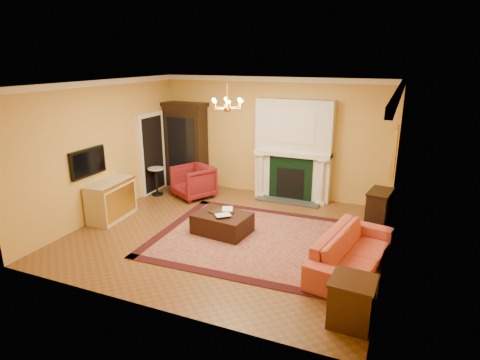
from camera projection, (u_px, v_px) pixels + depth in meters
The scene contains 26 objects.
floor at pixel (228, 234), 8.22m from camera, with size 6.00×5.50×0.02m, color brown.
ceiling at pixel (227, 83), 7.33m from camera, with size 6.00×5.50×0.02m, color white.
wall_back at pixel (273, 137), 10.21m from camera, with size 6.00×0.02×3.00m, color gold.
wall_front at pixel (142, 211), 5.34m from camera, with size 6.00×0.02×3.00m, color gold.
wall_left at pixel (104, 149), 8.89m from camera, with size 0.02×5.50×3.00m, color gold.
wall_right at pixel (392, 180), 6.66m from camera, with size 0.02×5.50×3.00m, color gold.
fireplace at pixel (293, 153), 9.91m from camera, with size 1.90×0.70×2.50m.
crown_molding at pixel (247, 84), 8.19m from camera, with size 6.00×5.50×0.12m.
doorway at pixel (152, 153), 10.50m from camera, with size 0.08×1.05×2.10m.
tv_panel at pixel (88, 162), 8.38m from camera, with size 0.09×0.95×0.58m.
gilt_mirror at pixel (395, 153), 7.86m from camera, with size 0.06×0.76×1.05m.
chandelier at pixel (227, 105), 7.45m from camera, with size 0.63×0.55×0.53m.
oriental_rug at pixel (264, 241), 7.87m from camera, with size 4.26×3.19×0.02m, color #4E101C.
china_cabinet at pixel (186, 147), 10.97m from camera, with size 1.10×0.50×2.20m, color black.
wingback_armchair at pixel (193, 180), 10.19m from camera, with size 0.88×0.82×0.91m, color maroon.
pedestal_table at pixel (157, 179), 10.37m from camera, with size 0.41×0.41×0.73m.
commode at pixel (111, 200), 8.87m from camera, with size 0.54×1.15×0.86m, color #BFB18C.
coral_sofa at pixel (353, 246), 6.71m from camera, with size 2.22×0.65×0.87m, color #C2473D.
end_table at pixel (352, 303), 5.36m from camera, with size 0.55×0.55×0.64m, color #38200F.
console_table at pixel (379, 210), 8.41m from camera, with size 0.40×0.70×0.78m, color black.
leather_ottoman at pixel (222, 223), 8.17m from camera, with size 1.08×0.79×0.40m, color black.
ottoman_tray at pixel (221, 213), 8.14m from camera, with size 0.42×0.33×0.03m, color black.
book_a at pixel (222, 203), 8.20m from camera, with size 0.22×0.03×0.29m, color gray.
book_b at pixel (221, 207), 8.00m from camera, with size 0.22×0.02×0.29m, color gray.
topiary_left at pixel (264, 139), 10.07m from camera, with size 0.18×0.18×0.47m.
topiary_right at pixel (316, 145), 9.58m from camera, with size 0.15×0.15×0.40m.
Camera 1 is at (3.14, -6.85, 3.47)m, focal length 30.00 mm.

